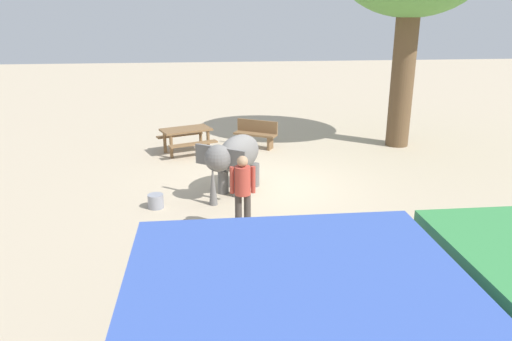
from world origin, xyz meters
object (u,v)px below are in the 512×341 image
(elephant, at_px, (234,158))
(picnic_table_near, at_px, (186,135))
(person_handler, at_px, (243,188))
(wooden_bench, at_px, (256,133))
(feed_bucket, at_px, (156,201))

(elephant, bearing_deg, picnic_table_near, -125.04)
(person_handler, relative_size, wooden_bench, 1.14)
(picnic_table_near, xyz_separation_m, feed_bucket, (0.57, 4.42, -0.43))
(wooden_bench, height_order, picnic_table_near, wooden_bench)
(elephant, relative_size, picnic_table_near, 0.99)
(person_handler, bearing_deg, wooden_bench, -6.05)
(picnic_table_near, height_order, feed_bucket, picnic_table_near)
(elephant, height_order, wooden_bench, elephant)
(picnic_table_near, relative_size, feed_bucket, 5.39)
(person_handler, bearing_deg, picnic_table_near, 14.77)
(person_handler, distance_m, wooden_bench, 6.41)
(wooden_bench, distance_m, feed_bucket, 5.62)
(person_handler, distance_m, picnic_table_near, 6.05)
(picnic_table_near, bearing_deg, elephant, 87.93)
(elephant, bearing_deg, feed_bucket, -30.74)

